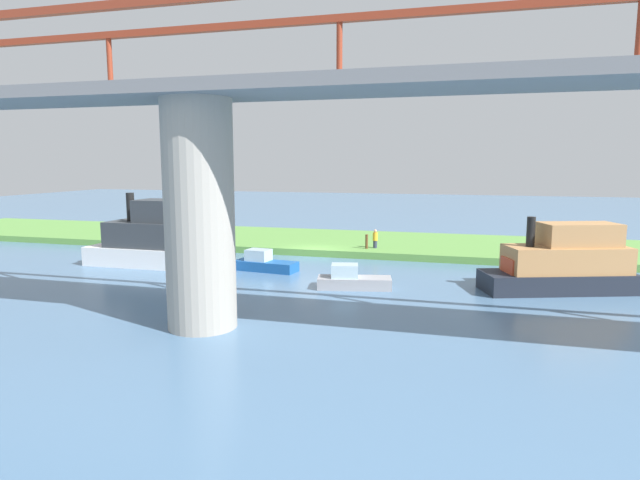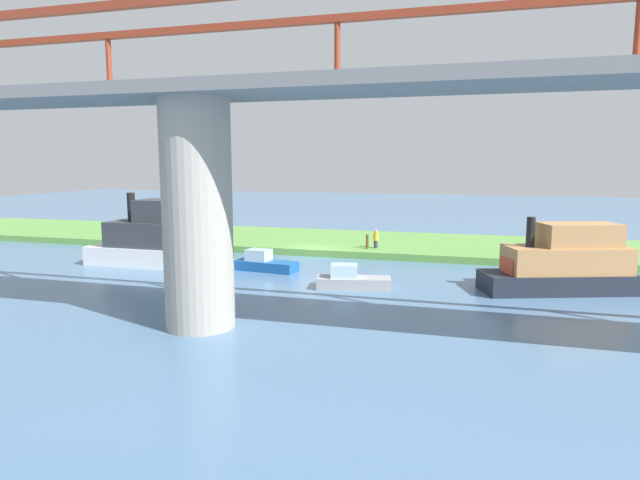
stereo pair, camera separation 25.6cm
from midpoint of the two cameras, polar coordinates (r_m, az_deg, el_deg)
The scene contains 10 objects.
ground_plane at distance 39.48m, azimuth -0.53°, elevation -1.76°, with size 160.00×160.00×0.00m, color #4C7093.
grassy_bank at distance 45.15m, azimuth 1.66°, elevation -0.18°, with size 80.00×12.00×0.50m, color #5B9342.
bridge_pylon at distance 22.62m, azimuth -12.42°, elevation 2.51°, with size 2.84×2.84×9.34m, color #9E998E.
bridge_span at distance 22.72m, azimuth -12.82°, elevation 15.58°, with size 74.84×4.30×3.25m.
person_on_bank at distance 40.38m, azimuth 6.07°, elevation 0.14°, with size 0.39×0.39×1.39m.
mooring_post at distance 40.03m, azimuth 5.17°, elevation -0.17°, with size 0.20×0.20×1.05m, color brown.
skiff_small at distance 31.44m, azimuth 24.37°, elevation -2.34°, with size 8.26×5.05×4.01m.
pontoon_yellow at distance 29.65m, azimuth 3.56°, elevation -4.20°, with size 4.19×2.21×1.33m.
motorboat_white at distance 37.39m, azimuth -16.10°, elevation 0.11°, with size 9.41×3.16×4.81m.
motorboat_red at distance 34.59m, azimuth -5.67°, elevation -2.43°, with size 4.15×1.90×1.34m.
Camera 2 is at (-11.35, 37.19, 6.85)m, focal length 30.47 mm.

